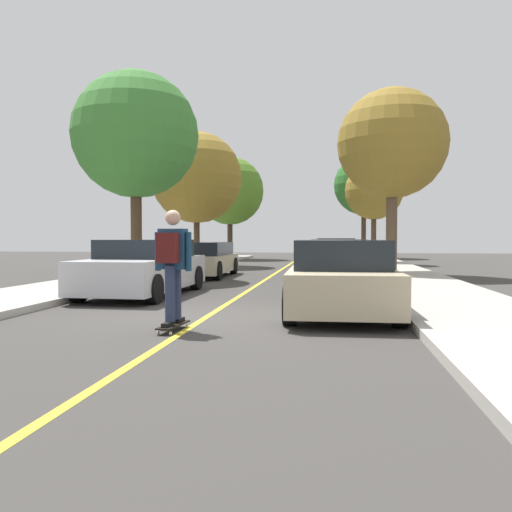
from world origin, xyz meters
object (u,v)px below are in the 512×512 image
(parked_car_right_nearest, at_px, (340,277))
(parked_car_right_far, at_px, (335,254))
(street_tree_right_near, at_px, (374,191))
(skateboarder, at_px, (172,260))
(street_tree_left_far, at_px, (230,191))
(street_tree_right_nearest, at_px, (392,144))
(skateboard, at_px, (173,325))
(street_tree_left_near, at_px, (197,178))
(street_tree_left_nearest, at_px, (136,135))
(street_tree_right_far, at_px, (364,185))
(fire_hydrant, at_px, (124,269))
(parked_car_right_near, at_px, (337,261))
(parked_car_left_near, at_px, (205,259))
(parked_car_left_nearest, at_px, (144,268))

(parked_car_right_nearest, height_order, parked_car_right_far, parked_car_right_far)
(street_tree_right_near, bearing_deg, skateboarder, -102.56)
(street_tree_left_far, xyz_separation_m, street_tree_right_nearest, (8.73, -13.58, 0.39))
(skateboard, bearing_deg, street_tree_left_near, 103.64)
(street_tree_left_nearest, distance_m, street_tree_right_far, 21.44)
(street_tree_left_far, height_order, skateboard, street_tree_left_far)
(street_tree_right_near, distance_m, street_tree_right_far, 8.66)
(parked_car_right_nearest, distance_m, fire_hydrant, 7.69)
(parked_car_right_far, xyz_separation_m, skateboard, (-2.51, -15.88, -0.60))
(street_tree_left_nearest, distance_m, street_tree_right_nearest, 9.18)
(street_tree_left_near, bearing_deg, street_tree_right_far, 53.06)
(fire_hydrant, bearing_deg, parked_car_right_near, 17.67)
(parked_car_right_far, distance_m, fire_hydrant, 10.85)
(parked_car_right_near, distance_m, fire_hydrant, 6.49)
(street_tree_right_near, relative_size, fire_hydrant, 7.46)
(parked_car_left_near, bearing_deg, fire_hydrant, -111.65)
(street_tree_left_near, bearing_deg, parked_car_left_nearest, -80.92)
(parked_car_right_nearest, bearing_deg, parked_car_left_nearest, 154.47)
(skateboarder, bearing_deg, street_tree_right_far, 81.09)
(parked_car_right_nearest, distance_m, street_tree_right_nearest, 10.80)
(parked_car_left_near, height_order, street_tree_right_nearest, street_tree_right_nearest)
(skateboard, xyz_separation_m, skateboarder, (-0.00, -0.03, 0.99))
(parked_car_right_near, relative_size, skateboarder, 2.54)
(street_tree_right_near, distance_m, skateboard, 21.16)
(parked_car_right_near, bearing_deg, street_tree_right_nearest, 57.83)
(parked_car_right_nearest, relative_size, parked_car_right_near, 1.08)
(parked_car_right_nearest, bearing_deg, skateboarder, -136.03)
(parked_car_right_nearest, height_order, street_tree_left_nearest, street_tree_left_nearest)
(parked_car_right_far, relative_size, fire_hydrant, 6.10)
(street_tree_left_nearest, xyz_separation_m, street_tree_right_far, (8.73, 19.58, 0.16))
(street_tree_right_nearest, relative_size, skateboarder, 3.92)
(parked_car_right_far, xyz_separation_m, street_tree_left_nearest, (-6.71, -6.56, 4.15))
(parked_car_right_near, distance_m, street_tree_left_near, 11.33)
(skateboard, distance_m, skateboarder, 0.99)
(parked_car_right_near, bearing_deg, parked_car_right_far, 90.01)
(street_tree_right_near, bearing_deg, street_tree_left_nearest, -128.44)
(parked_car_right_far, height_order, skateboarder, skateboarder)
(street_tree_left_far, xyz_separation_m, street_tree_right_near, (8.73, -5.40, -0.60))
(parked_car_right_near, xyz_separation_m, street_tree_right_far, (2.02, 19.97, 4.33))
(parked_car_right_near, xyz_separation_m, fire_hydrant, (-6.18, -1.97, -0.19))
(street_tree_left_nearest, xyz_separation_m, fire_hydrant, (0.52, -2.36, -4.36))
(street_tree_left_near, xyz_separation_m, skateboard, (4.20, -17.30, -4.25))
(parked_car_right_far, relative_size, street_tree_right_nearest, 0.64)
(parked_car_left_nearest, bearing_deg, parked_car_right_near, 42.64)
(street_tree_right_nearest, relative_size, street_tree_right_far, 0.97)
(street_tree_left_near, bearing_deg, parked_car_right_nearest, -65.78)
(parked_car_left_nearest, relative_size, street_tree_left_nearest, 0.67)
(parked_car_left_nearest, height_order, street_tree_left_nearest, street_tree_left_nearest)
(parked_car_right_far, distance_m, skateboarder, 16.12)
(street_tree_left_nearest, relative_size, street_tree_left_near, 1.06)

